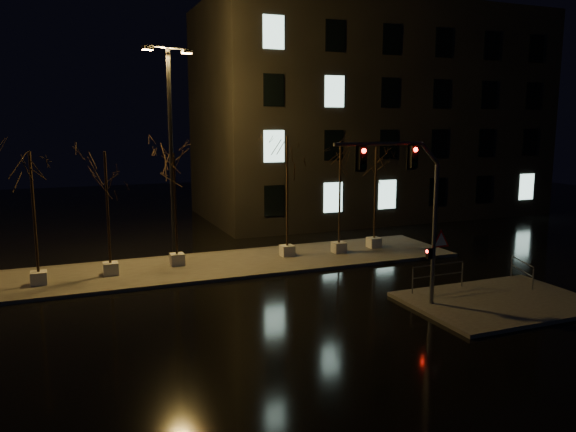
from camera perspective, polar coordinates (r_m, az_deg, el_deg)
name	(u,v)px	position (r m, az deg, el deg)	size (l,w,h in m)	color
ground	(286,300)	(22.38, -0.17, -8.53)	(90.00, 90.00, 0.00)	black
median	(241,263)	(27.80, -4.79, -4.80)	(22.00, 5.00, 0.15)	#44413D
sidewalk_corner	(500,302)	(23.42, 20.71, -8.15)	(7.00, 5.00, 0.15)	#44413D
building	(369,114)	(43.65, 8.27, 10.17)	(25.00, 12.00, 15.00)	black
tree_0	(32,181)	(25.39, -24.61, 3.21)	(1.80, 1.80, 5.77)	beige
tree_1	(106,179)	(25.88, -18.01, 3.56)	(1.80, 1.80, 5.67)	beige
tree_2	(174,179)	(26.90, -11.46, 3.74)	(1.80, 1.80, 5.49)	beige
tree_3	(287,163)	(28.14, -0.09, 5.43)	(1.80, 1.80, 6.30)	beige
tree_4	(340,167)	(29.02, 5.32, 5.00)	(1.80, 1.80, 5.95)	beige
tree_5	(376,169)	(30.50, 8.91, 4.69)	(1.80, 1.80, 5.64)	beige
traffic_signal_mast	(414,200)	(20.77, 12.64, 1.62)	(5.00, 0.26, 6.11)	slate
streetlight_main	(171,140)	(27.75, -11.83, 7.57)	(2.52, 1.09, 10.28)	black
guard_rail_a	(438,273)	(23.78, 15.01, -5.60)	(2.54, 0.11, 1.09)	slate
guard_rail_b	(522,269)	(25.97, 22.68, -4.98)	(0.69, 1.90, 0.95)	slate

